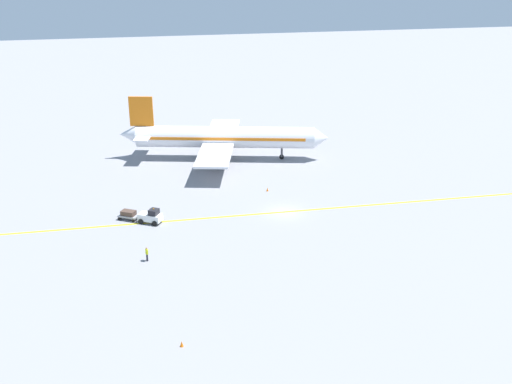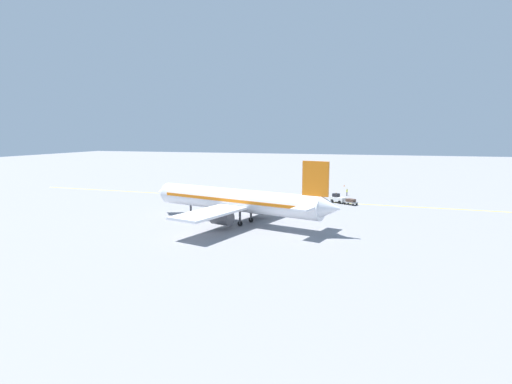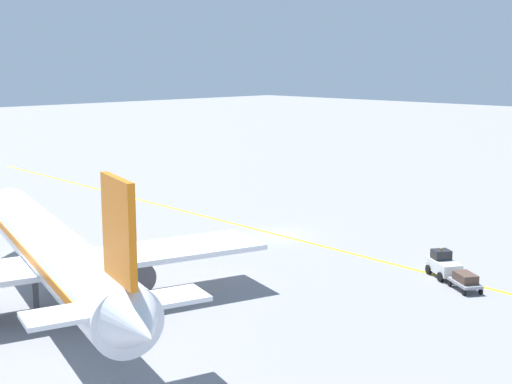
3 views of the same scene
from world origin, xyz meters
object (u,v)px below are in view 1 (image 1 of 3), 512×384
airplane_at_gate (223,138)px  traffic_cone_mid_apron (267,189)px  baggage_cart_trailing (129,214)px  traffic_cone_near_nose (182,344)px  ground_crew_worker (147,253)px  baggage_tug_white (151,216)px

airplane_at_gate → traffic_cone_mid_apron: airplane_at_gate is taller
baggage_cart_trailing → traffic_cone_near_nose: baggage_cart_trailing is taller
airplane_at_gate → ground_crew_worker: 37.85m
baggage_tug_white → baggage_cart_trailing: baggage_tug_white is taller
airplane_at_gate → traffic_cone_mid_apron: size_ratio=63.63×
ground_crew_worker → traffic_cone_near_nose: bearing=6.5°
ground_crew_worker → traffic_cone_near_nose: size_ratio=3.05×
ground_crew_worker → traffic_cone_mid_apron: bearing=134.0°
airplane_at_gate → traffic_cone_mid_apron: 17.41m
baggage_cart_trailing → traffic_cone_mid_apron: (-5.79, 20.23, -0.49)m
baggage_cart_trailing → traffic_cone_mid_apron: bearing=106.0°
ground_crew_worker → traffic_cone_mid_apron: size_ratio=3.05×
baggage_tug_white → baggage_cart_trailing: (-1.75, -2.80, -0.14)m
baggage_cart_trailing → traffic_cone_near_nose: bearing=7.0°
ground_crew_worker → baggage_cart_trailing: bearing=-172.4°
ground_crew_worker → airplane_at_gate: bearing=156.6°
traffic_cone_near_nose → traffic_cone_mid_apron: 38.71m
airplane_at_gate → baggage_cart_trailing: (22.48, -16.61, -2.95)m
airplane_at_gate → baggage_tug_white: size_ratio=10.48×
airplane_at_gate → baggage_tug_white: airplane_at_gate is taller
traffic_cone_mid_apron → baggage_tug_white: bearing=-66.6°
baggage_cart_trailing → traffic_cone_near_nose: (29.14, 3.57, -0.49)m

